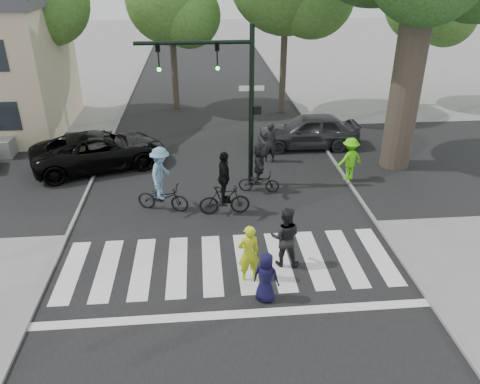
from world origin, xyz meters
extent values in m
plane|color=gray|center=(0.00, 0.00, 0.00)|extent=(120.00, 120.00, 0.00)
cube|color=black|center=(0.00, 5.00, 0.01)|extent=(10.00, 70.00, 0.01)
cube|color=black|center=(0.00, 8.00, 0.01)|extent=(70.00, 10.00, 0.01)
cube|color=gray|center=(-5.05, 5.00, 0.05)|extent=(0.10, 70.00, 0.10)
cube|color=gray|center=(5.05, 5.00, 0.05)|extent=(0.10, 70.00, 0.10)
cube|color=silver|center=(-4.50, 1.00, 0.01)|extent=(0.55, 3.00, 0.01)
cube|color=silver|center=(-3.50, 1.00, 0.01)|extent=(0.55, 3.00, 0.01)
cube|color=silver|center=(-2.50, 1.00, 0.01)|extent=(0.55, 3.00, 0.01)
cube|color=silver|center=(-1.50, 1.00, 0.01)|extent=(0.55, 3.00, 0.01)
cube|color=silver|center=(-0.50, 1.00, 0.01)|extent=(0.55, 3.00, 0.01)
cube|color=silver|center=(0.50, 1.00, 0.01)|extent=(0.55, 3.00, 0.01)
cube|color=silver|center=(1.50, 1.00, 0.01)|extent=(0.55, 3.00, 0.01)
cube|color=silver|center=(2.50, 1.00, 0.01)|extent=(0.55, 3.00, 0.01)
cube|color=silver|center=(3.50, 1.00, 0.01)|extent=(0.55, 3.00, 0.01)
cube|color=silver|center=(4.50, 1.00, 0.01)|extent=(0.55, 3.00, 0.01)
cube|color=silver|center=(0.00, -1.20, 0.01)|extent=(10.00, 0.30, 0.01)
cylinder|color=black|center=(1.20, 6.20, 3.00)|extent=(0.18, 0.18, 6.00)
cylinder|color=black|center=(-0.80, 6.20, 5.40)|extent=(4.00, 0.14, 0.14)
imported|color=black|center=(0.00, 6.20, 4.95)|extent=(0.16, 0.20, 1.00)
sphere|color=#19E533|center=(0.00, 6.08, 4.55)|extent=(0.14, 0.14, 0.14)
imported|color=black|center=(-2.00, 6.20, 4.95)|extent=(0.16, 0.20, 1.00)
sphere|color=#19E533|center=(-2.00, 6.08, 4.55)|extent=(0.14, 0.14, 0.14)
cube|color=black|center=(1.42, 6.20, 3.00)|extent=(0.28, 0.18, 0.30)
cube|color=#FF660C|center=(1.53, 6.20, 3.00)|extent=(0.02, 0.14, 0.20)
cube|color=white|center=(1.20, 6.20, 3.80)|extent=(0.90, 0.04, 0.18)
cylinder|color=brown|center=(7.50, 7.50, 3.50)|extent=(1.20, 1.20, 7.00)
cylinder|color=brown|center=(7.80, 7.30, 6.50)|extent=(1.29, 1.74, 2.93)
cylinder|color=brown|center=(-9.00, 15.70, 3.22)|extent=(0.36, 0.36, 6.44)
sphere|color=#3F6526|center=(-7.84, 14.83, 5.98)|extent=(4.06, 4.06, 4.06)
cylinder|color=brown|center=(-2.00, 16.80, 2.80)|extent=(0.36, 0.36, 5.60)
sphere|color=#3F6526|center=(-1.04, 16.08, 5.20)|extent=(3.36, 3.36, 3.36)
cylinder|color=brown|center=(4.00, 15.50, 3.36)|extent=(0.36, 0.36, 6.72)
cylinder|color=brown|center=(12.00, 16.30, 2.73)|extent=(0.36, 0.36, 5.46)
sphere|color=#3F6526|center=(12.00, 16.30, 5.85)|extent=(4.60, 4.60, 4.60)
sphere|color=#3F6526|center=(12.92, 15.61, 5.07)|extent=(3.22, 3.22, 3.22)
cube|color=black|center=(-9.10, 10.48, 1.70)|extent=(1.00, 0.06, 1.30)
imported|color=#CCDF1B|center=(0.49, 0.23, 0.85)|extent=(0.69, 0.53, 1.69)
imported|color=black|center=(0.84, -0.69, 0.70)|extent=(0.81, 0.68, 1.40)
imported|color=black|center=(1.59, 0.84, 0.91)|extent=(1.01, 0.86, 1.83)
imported|color=black|center=(-2.08, 4.43, 0.48)|extent=(1.95, 1.14, 0.97)
imported|color=#6890B3|center=(-2.08, 4.43, 1.41)|extent=(1.00, 1.35, 1.86)
imported|color=black|center=(0.05, 3.97, 0.53)|extent=(1.75, 0.50, 1.05)
imported|color=black|center=(0.05, 3.97, 1.38)|extent=(0.45, 1.07, 1.81)
imported|color=black|center=(1.44, 5.54, 0.40)|extent=(1.60, 0.83, 0.80)
imported|color=black|center=(1.44, 5.54, 1.17)|extent=(0.74, 1.49, 1.54)
imported|color=black|center=(-4.92, 8.42, 0.76)|extent=(5.96, 4.12, 1.51)
imported|color=#313236|center=(4.30, 10.00, 0.79)|extent=(4.71, 1.99, 1.59)
imported|color=#5AE60F|center=(5.12, 6.29, 0.88)|extent=(1.29, 1.00, 1.76)
imported|color=black|center=(2.25, 8.40, 0.89)|extent=(0.66, 0.44, 1.78)
camera|label=1|loc=(-0.68, -10.21, 8.01)|focal=35.00mm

